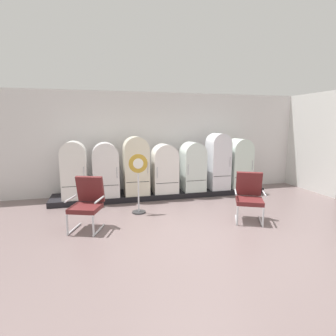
{
  "coord_description": "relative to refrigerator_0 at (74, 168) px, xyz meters",
  "views": [
    {
      "loc": [
        -1.76,
        -4.35,
        2.08
      ],
      "look_at": [
        0.1,
        2.75,
        0.86
      ],
      "focal_mm": 28.8,
      "sensor_mm": 36.0,
      "label": 1
    }
  ],
  "objects": [
    {
      "name": "back_wall",
      "position": [
        2.37,
        0.76,
        0.57
      ],
      "size": [
        11.76,
        0.12,
        2.98
      ],
      "color": "silver",
      "rests_on": "ground"
    },
    {
      "name": "sign_stand",
      "position": [
        1.49,
        -1.2,
        -0.27
      ],
      "size": [
        0.43,
        0.32,
        1.39
      ],
      "color": "#2D2D30",
      "rests_on": "ground"
    },
    {
      "name": "armchair_left",
      "position": [
        0.37,
        -1.88,
        -0.37
      ],
      "size": [
        0.76,
        0.81,
        1.04
      ],
      "color": "silver",
      "rests_on": "ground"
    },
    {
      "name": "refrigerator_3",
      "position": [
        2.41,
        -0.01,
        -0.07
      ],
      "size": [
        0.68,
        0.63,
        1.36
      ],
      "color": "white",
      "rests_on": "display_plinth"
    },
    {
      "name": "side_wall_right",
      "position": [
        7.03,
        -0.42,
        0.55
      ],
      "size": [
        0.16,
        2.2,
        2.98
      ],
      "color": "silver",
      "rests_on": "ground"
    },
    {
      "name": "refrigerator_4",
      "position": [
        3.26,
        0.02,
        -0.05
      ],
      "size": [
        0.63,
        0.68,
        1.4
      ],
      "color": "silver",
      "rests_on": "display_plinth"
    },
    {
      "name": "refrigerator_2",
      "position": [
        1.61,
        -0.01,
        0.05
      ],
      "size": [
        0.66,
        0.62,
        1.58
      ],
      "color": "silver",
      "rests_on": "display_plinth"
    },
    {
      "name": "refrigerator_5",
      "position": [
        4.05,
        0.01,
        0.09
      ],
      "size": [
        0.58,
        0.65,
        1.65
      ],
      "color": "white",
      "rests_on": "display_plinth"
    },
    {
      "name": "refrigerator_6",
      "position": [
        4.74,
        0.01,
        -0.0
      ],
      "size": [
        0.64,
        0.66,
        1.48
      ],
      "color": "silver",
      "rests_on": "display_plinth"
    },
    {
      "name": "armchair_right",
      "position": [
        3.72,
        -2.27,
        -0.37
      ],
      "size": [
        0.79,
        0.83,
        1.04
      ],
      "color": "silver",
      "rests_on": "ground"
    },
    {
      "name": "refrigerator_0",
      "position": [
        0.0,
        0.0,
        0.0
      ],
      "size": [
        0.63,
        0.64,
        1.48
      ],
      "color": "white",
      "rests_on": "display_plinth"
    },
    {
      "name": "ground",
      "position": [
        2.37,
        -2.9,
        -0.96
      ],
      "size": [
        12.0,
        10.0,
        0.05
      ],
      "primitive_type": "cube",
      "color": "#705E5E"
    },
    {
      "name": "refrigerator_1",
      "position": [
        0.8,
        0.02,
        -0.03
      ],
      "size": [
        0.67,
        0.68,
        1.44
      ],
      "color": "white",
      "rests_on": "display_plinth"
    },
    {
      "name": "display_plinth",
      "position": [
        2.37,
        0.13,
        -0.86
      ],
      "size": [
        6.08,
        0.95,
        0.14
      ],
      "primitive_type": "cube",
      "color": "black",
      "rests_on": "ground"
    }
  ]
}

